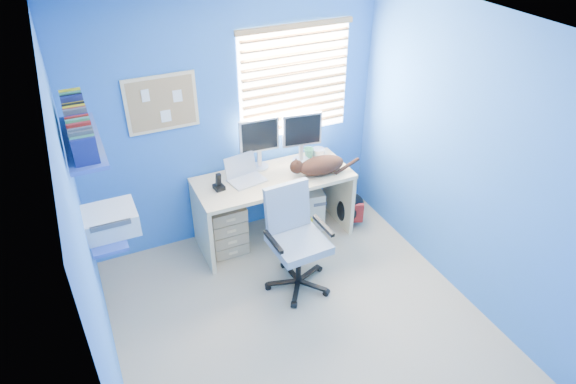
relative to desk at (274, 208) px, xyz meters
name	(u,v)px	position (x,y,z in m)	size (l,w,h in m)	color
floor	(304,327)	(-0.27, -1.26, -0.37)	(3.00, 3.20, 0.00)	#9E927A
ceiling	(311,32)	(-0.27, -1.26, 2.13)	(3.00, 3.20, 0.00)	white
wall_back	(233,121)	(-0.27, 0.34, 0.88)	(3.00, 0.01, 2.50)	blue
wall_front	(453,376)	(-0.27, -2.86, 0.88)	(3.00, 0.01, 2.50)	blue
wall_left	(90,263)	(-1.77, -1.26, 0.88)	(0.01, 3.20, 2.50)	blue
wall_right	(469,163)	(1.23, -1.26, 0.88)	(0.01, 3.20, 2.50)	blue
desk	(274,208)	(0.00, 0.00, 0.00)	(1.55, 0.65, 0.74)	beige
laptop	(247,171)	(-0.26, 0.03, 0.48)	(0.33, 0.26, 0.22)	silver
monitor_left	(259,144)	(-0.05, 0.22, 0.64)	(0.40, 0.12, 0.54)	silver
monitor_right	(301,138)	(0.38, 0.16, 0.64)	(0.40, 0.12, 0.54)	silver
phone	(218,181)	(-0.55, 0.01, 0.45)	(0.09, 0.11, 0.17)	black
mug	(309,153)	(0.50, 0.21, 0.42)	(0.10, 0.09, 0.10)	#33805E
cd_spindle	(318,152)	(0.61, 0.22, 0.41)	(0.13, 0.13, 0.07)	silver
cat	(322,165)	(0.47, -0.13, 0.46)	(0.48, 0.25, 0.17)	black
tower_pc	(310,204)	(0.47, 0.10, -0.14)	(0.19, 0.44, 0.45)	beige
drawer_boxes	(227,229)	(-0.51, -0.01, -0.10)	(0.35, 0.28, 0.54)	tan
yellow_book	(307,225)	(0.33, -0.10, -0.25)	(0.03, 0.17, 0.24)	yellow
backpack	(351,209)	(0.85, -0.11, -0.18)	(0.32, 0.24, 0.37)	black
office_chair	(296,252)	(-0.09, -0.72, 0.00)	(0.60, 0.60, 0.98)	black
window_blinds	(295,82)	(0.38, 0.31, 1.18)	(1.15, 0.05, 1.10)	white
corkboard	(162,103)	(-0.92, 0.33, 1.18)	(0.64, 0.02, 0.52)	beige
wall_shelves	(93,176)	(-1.62, -0.51, 1.06)	(0.42, 0.90, 1.05)	#3652B5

